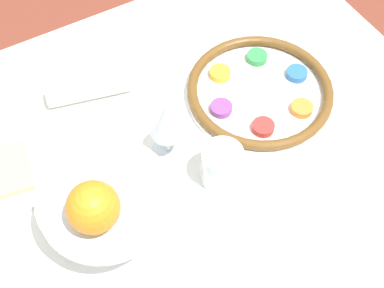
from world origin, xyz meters
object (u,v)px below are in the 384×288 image
object	(u,v)px
orange_fruit	(93,207)
bread_plate	(0,174)
napkin_roll	(88,89)
fruit_stand	(106,201)
seder_plate	(260,91)
cup_mid	(222,166)
wine_glass	(167,122)

from	to	relation	value
orange_fruit	bread_plate	bearing A→B (deg)	-65.01
napkin_roll	bread_plate	bearing A→B (deg)	23.42
fruit_stand	orange_fruit	size ratio (longest dim) A/B	2.67
seder_plate	cup_mid	xyz separation A→B (m)	(0.16, 0.12, 0.02)
seder_plate	cup_mid	distance (m)	0.21
wine_glass	fruit_stand	xyz separation A→B (m)	(0.16, 0.09, 0.00)
napkin_roll	cup_mid	world-z (taller)	cup_mid
wine_glass	bread_plate	distance (m)	0.32
seder_plate	wine_glass	bearing A→B (deg)	6.59
seder_plate	wine_glass	world-z (taller)	wine_glass
orange_fruit	cup_mid	world-z (taller)	orange_fruit
seder_plate	orange_fruit	distance (m)	0.45
wine_glass	fruit_stand	bearing A→B (deg)	30.27
wine_glass	orange_fruit	size ratio (longest dim) A/B	1.68
seder_plate	fruit_stand	size ratio (longest dim) A/B	1.38
bread_plate	napkin_roll	size ratio (longest dim) A/B	1.15
napkin_roll	seder_plate	bearing A→B (deg)	150.14
fruit_stand	orange_fruit	bearing A→B (deg)	53.94
seder_plate	wine_glass	xyz separation A→B (m)	(0.22, 0.03, 0.07)
fruit_stand	cup_mid	size ratio (longest dim) A/B	2.65
fruit_stand	bread_plate	size ratio (longest dim) A/B	1.08
bread_plate	cup_mid	distance (m)	0.40
orange_fruit	wine_glass	bearing A→B (deg)	-145.09
orange_fruit	seder_plate	bearing A→B (deg)	-159.19
seder_plate	bread_plate	size ratio (longest dim) A/B	1.49
seder_plate	orange_fruit	xyz separation A→B (m)	(0.40, 0.15, 0.14)
orange_fruit	cup_mid	bearing A→B (deg)	-172.95
fruit_stand	wine_glass	bearing A→B (deg)	-149.73
napkin_roll	cup_mid	distance (m)	0.32
wine_glass	napkin_roll	world-z (taller)	wine_glass
wine_glass	cup_mid	world-z (taller)	wine_glass
wine_glass	orange_fruit	distance (m)	0.23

